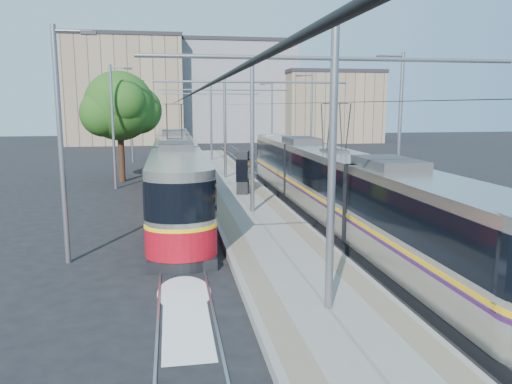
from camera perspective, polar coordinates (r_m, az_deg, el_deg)
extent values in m
plane|color=black|center=(16.96, 4.03, -8.78)|extent=(160.00, 160.00, 0.00)
cube|color=gray|center=(33.24, -2.94, 0.73)|extent=(4.00, 50.00, 0.30)
cube|color=gray|center=(33.08, -5.43, 0.93)|extent=(0.70, 50.00, 0.01)
cube|color=gray|center=(33.42, -0.47, 1.06)|extent=(0.70, 50.00, 0.01)
cube|color=gray|center=(33.04, -10.39, 0.29)|extent=(0.07, 70.00, 0.03)
cube|color=gray|center=(33.05, -7.90, 0.36)|extent=(0.07, 70.00, 0.03)
cube|color=gray|center=(33.72, 1.93, 0.64)|extent=(0.07, 70.00, 0.03)
cube|color=gray|center=(34.04, 4.30, 0.70)|extent=(0.07, 70.00, 0.03)
cube|color=silver|center=(13.71, -8.03, -13.46)|extent=(1.20, 5.00, 0.01)
cube|color=black|center=(31.81, -9.12, 0.30)|extent=(2.30, 31.20, 0.40)
cube|color=beige|center=(31.58, -9.21, 3.25)|extent=(2.40, 29.60, 2.90)
cube|color=black|center=(31.53, -9.23, 4.15)|extent=(2.43, 29.60, 1.30)
cube|color=yellow|center=(31.63, -9.19, 2.53)|extent=(2.43, 29.60, 0.12)
cube|color=#AF0A19|center=(31.70, -9.16, 1.63)|extent=(2.42, 29.60, 1.10)
cube|color=#2D2D30|center=(31.44, -9.29, 6.15)|extent=(1.68, 3.00, 0.30)
cube|color=black|center=(23.88, 8.75, -2.87)|extent=(2.30, 28.98, 0.40)
cube|color=#B2AEA3|center=(23.58, 8.85, 1.05)|extent=(2.40, 27.38, 2.90)
cube|color=black|center=(23.51, 8.88, 2.25)|extent=(2.43, 27.38, 1.30)
cube|color=#F9AF0D|center=(23.64, 8.83, 0.09)|extent=(2.43, 27.38, 0.12)
cube|color=#3A154B|center=(23.67, 8.82, -0.27)|extent=(2.43, 27.38, 0.10)
cube|color=#2D2D30|center=(23.39, 8.95, 4.92)|extent=(1.68, 3.00, 0.30)
cylinder|color=slate|center=(12.33, 8.66, 2.24)|extent=(0.20, 0.20, 7.00)
cylinder|color=slate|center=(12.28, 8.99, 14.83)|extent=(9.20, 0.10, 0.10)
cylinder|color=slate|center=(23.97, -0.43, 6.00)|extent=(0.20, 0.20, 7.00)
cylinder|color=slate|center=(23.94, -0.44, 12.46)|extent=(9.20, 0.10, 0.10)
cylinder|color=slate|center=(35.84, -3.56, 7.26)|extent=(0.20, 0.20, 7.00)
cylinder|color=slate|center=(35.82, -3.61, 11.57)|extent=(9.20, 0.10, 0.10)
cylinder|color=slate|center=(47.78, -5.14, 7.88)|extent=(0.20, 0.20, 7.00)
cylinder|color=slate|center=(47.77, -5.19, 11.12)|extent=(9.20, 0.10, 0.10)
cylinder|color=black|center=(32.60, -9.41, 9.97)|extent=(0.02, 70.00, 0.02)
cylinder|color=black|center=(33.44, 3.21, 10.07)|extent=(0.02, 70.00, 0.02)
cylinder|color=slate|center=(18.02, -21.40, 4.69)|extent=(0.18, 0.18, 8.00)
cube|color=#2D2D30|center=(17.93, -18.59, 16.86)|extent=(0.50, 0.22, 0.12)
cylinder|color=slate|center=(33.82, -16.02, 7.08)|extent=(0.18, 0.18, 8.00)
cube|color=#2D2D30|center=(33.77, -14.42, 13.52)|extent=(0.50, 0.22, 0.12)
cylinder|color=slate|center=(49.75, -14.06, 7.93)|extent=(0.18, 0.18, 8.00)
cube|color=#2D2D30|center=(49.72, -12.96, 12.30)|extent=(0.50, 0.22, 0.12)
cylinder|color=slate|center=(26.23, 16.06, 6.39)|extent=(0.18, 0.18, 8.00)
cube|color=#2D2D30|center=(25.84, 14.20, 14.75)|extent=(0.50, 0.22, 0.12)
cylinder|color=slate|center=(41.22, 6.33, 7.83)|extent=(0.18, 0.18, 8.00)
cube|color=#2D2D30|center=(40.97, 4.91, 13.09)|extent=(0.50, 0.22, 0.12)
cylinder|color=slate|center=(56.77, 1.83, 8.42)|extent=(0.18, 0.18, 8.00)
cube|color=#2D2D30|center=(56.59, 0.73, 12.22)|extent=(0.50, 0.22, 0.12)
cube|color=black|center=(29.28, -1.50, 2.26)|extent=(0.90, 1.21, 2.49)
cube|color=black|center=(29.26, -1.50, 2.58)|extent=(0.96, 1.27, 1.30)
cylinder|color=#382314|center=(37.09, -15.11, 3.65)|extent=(0.45, 0.45, 3.25)
sphere|color=#224714|center=(36.90, -15.37, 9.47)|extent=(4.88, 4.88, 4.88)
sphere|color=#224714|center=(37.62, -13.36, 9.09)|extent=(3.46, 3.46, 3.46)
cube|color=gray|center=(75.87, -14.65, 10.95)|extent=(16.00, 12.00, 14.58)
cube|color=#262328|center=(76.43, -14.91, 16.61)|extent=(16.32, 12.24, 0.50)
cube|color=gray|center=(80.23, -2.73, 11.17)|extent=(18.00, 14.00, 14.55)
cube|color=#262328|center=(80.75, -2.78, 16.51)|extent=(18.36, 14.28, 0.50)
cube|color=gray|center=(77.37, 8.33, 9.45)|extent=(14.00, 10.00, 10.03)
cube|color=#262328|center=(77.53, 8.43, 13.35)|extent=(14.28, 10.20, 0.50)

